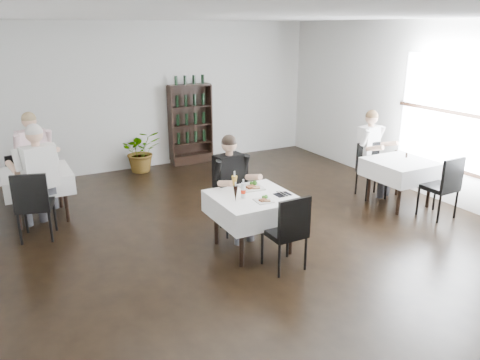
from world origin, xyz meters
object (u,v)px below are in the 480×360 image
wine_shelf (191,125)px  potted_tree (141,151)px  main_table (253,206)px  diner_main (232,179)px

wine_shelf → potted_tree: size_ratio=2.00×
wine_shelf → main_table: wine_shelf is taller
main_table → wine_shelf: bearing=78.2°
potted_tree → diner_main: diner_main is taller
wine_shelf → diner_main: wine_shelf is taller
diner_main → potted_tree: bearing=93.3°
main_table → diner_main: size_ratio=0.70×
wine_shelf → diner_main: size_ratio=1.19×
wine_shelf → diner_main: (-0.94, -3.81, 0.01)m
wine_shelf → diner_main: 3.92m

